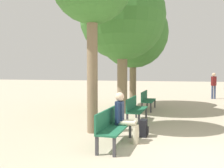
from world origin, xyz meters
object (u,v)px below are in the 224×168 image
at_px(bench_row_2, 147,99).
at_px(tree_row_1, 122,17).
at_px(tree_row_2, 133,33).
at_px(pedestrian_mid, 214,84).
at_px(backpack, 144,128).
at_px(person_seated, 124,116).
at_px(bench_row_0, 112,125).
at_px(bench_row_1, 135,108).

xyz_separation_m(bench_row_2, tree_row_1, (-0.86, -1.12, 3.44)).
height_order(tree_row_2, pedestrian_mid, tree_row_2).
distance_m(backpack, pedestrian_mid, 10.66).
distance_m(bench_row_2, tree_row_1, 3.72).
distance_m(tree_row_1, pedestrian_mid, 8.49).
height_order(bench_row_2, backpack, bench_row_2).
height_order(tree_row_1, person_seated, tree_row_1).
height_order(bench_row_0, backpack, bench_row_0).
relative_size(person_seated, backpack, 2.71).
relative_size(bench_row_1, bench_row_2, 1.00).
bearing_deg(bench_row_0, person_seated, 53.04).
distance_m(tree_row_2, pedestrian_mid, 6.74).
bearing_deg(backpack, person_seated, -118.61).
bearing_deg(bench_row_2, tree_row_2, 128.48).
bearing_deg(pedestrian_mid, bench_row_0, -106.71).
bearing_deg(pedestrian_mid, tree_row_2, -133.19).
height_order(tree_row_1, backpack, tree_row_1).
distance_m(bench_row_0, bench_row_2, 5.64).
xyz_separation_m(bench_row_1, tree_row_1, (-0.86, 1.70, 3.44)).
relative_size(backpack, pedestrian_mid, 0.27).
xyz_separation_m(bench_row_2, pedestrian_mid, (3.37, 5.60, 0.45)).
xyz_separation_m(person_seated, pedestrian_mid, (3.15, 10.94, 0.29)).
xyz_separation_m(bench_row_0, bench_row_2, (0.00, 5.64, 0.00)).
bearing_deg(bench_row_2, backpack, -82.76).
distance_m(bench_row_0, bench_row_1, 2.82).
distance_m(tree_row_2, backpack, 6.83).
relative_size(bench_row_0, bench_row_1, 1.00).
bearing_deg(backpack, pedestrian_mid, 74.84).
distance_m(bench_row_1, bench_row_2, 2.82).
bearing_deg(bench_row_1, tree_row_2, 102.47).
distance_m(bench_row_2, pedestrian_mid, 6.55).
height_order(tree_row_1, tree_row_2, tree_row_1).
bearing_deg(bench_row_2, bench_row_1, -90.00).
xyz_separation_m(bench_row_2, person_seated, (0.22, -5.34, 0.16)).
distance_m(bench_row_1, tree_row_2, 5.07).
relative_size(bench_row_0, tree_row_2, 0.30).
xyz_separation_m(bench_row_2, backpack, (0.59, -4.66, -0.27)).
bearing_deg(bench_row_0, tree_row_2, 97.32).
bearing_deg(bench_row_0, pedestrian_mid, 73.29).
height_order(backpack, pedestrian_mid, pedestrian_mid).
height_order(bench_row_0, person_seated, person_seated).
bearing_deg(tree_row_2, bench_row_0, -82.68).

